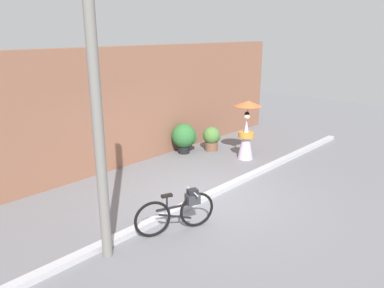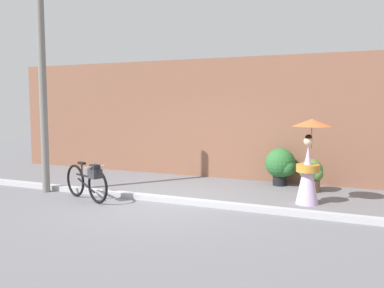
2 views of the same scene
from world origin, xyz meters
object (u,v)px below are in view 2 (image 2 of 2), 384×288
potted_plant_by_door (312,174)px  utility_pole (43,93)px  person_with_parasol (309,161)px  potted_plant_small (281,165)px  bicycle_near_officer (88,181)px

potted_plant_by_door → utility_pole: bearing=-156.1°
person_with_parasol → utility_pole: utility_pole is taller
potted_plant_by_door → potted_plant_small: 0.96m
person_with_parasol → utility_pole: (-6.04, -1.32, 1.47)m
person_with_parasol → potted_plant_by_door: bearing=93.9°
potted_plant_small → utility_pole: size_ratio=0.21×
person_with_parasol → utility_pole: bearing=-167.7°
potted_plant_small → utility_pole: 6.25m
bicycle_near_officer → utility_pole: size_ratio=0.33×
bicycle_near_officer → potted_plant_by_door: bearing=33.4°
bicycle_near_officer → person_with_parasol: bearing=19.6°
bicycle_near_officer → utility_pole: 2.48m
bicycle_near_officer → person_with_parasol: (4.55, 1.62, 0.49)m
person_with_parasol → potted_plant_by_door: person_with_parasol is taller
potted_plant_small → person_with_parasol: bearing=-62.3°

